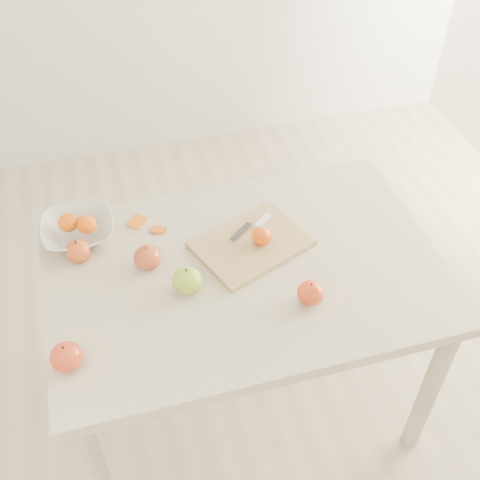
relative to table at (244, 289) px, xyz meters
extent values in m
plane|color=#C6B293|center=(0.00, 0.00, -0.65)|extent=(3.50, 3.50, 0.00)
cube|color=beige|center=(0.00, 0.00, 0.08)|extent=(1.20, 0.80, 0.04)
cylinder|color=#BCAA8E|center=(-0.54, 0.34, -0.30)|extent=(0.06, 0.06, 0.71)
cylinder|color=#BCAA8E|center=(0.54, 0.34, -0.30)|extent=(0.06, 0.06, 0.71)
cylinder|color=#BCAA8E|center=(-0.54, -0.34, -0.30)|extent=(0.06, 0.06, 0.71)
cylinder|color=#BCAA8E|center=(0.54, -0.34, -0.30)|extent=(0.06, 0.06, 0.71)
cube|color=tan|center=(0.05, 0.08, 0.11)|extent=(0.40, 0.35, 0.02)
ellipsoid|color=#E25708|center=(0.08, 0.07, 0.14)|extent=(0.06, 0.06, 0.05)
imported|color=silver|center=(-0.47, 0.27, 0.13)|extent=(0.23, 0.23, 0.06)
ellipsoid|color=#E55408|center=(-0.50, 0.28, 0.16)|extent=(0.06, 0.06, 0.06)
ellipsoid|color=#DA6807|center=(-0.44, 0.26, 0.16)|extent=(0.06, 0.06, 0.06)
cube|color=#C9610E|center=(-0.28, 0.29, 0.10)|extent=(0.07, 0.07, 0.01)
cube|color=#CA510E|center=(-0.22, 0.23, 0.10)|extent=(0.06, 0.05, 0.01)
cube|color=white|center=(0.11, 0.16, 0.12)|extent=(0.07, 0.06, 0.01)
cube|color=#393C41|center=(0.03, 0.13, 0.12)|extent=(0.08, 0.07, 0.00)
ellipsoid|color=#689216|center=(-0.18, -0.04, 0.14)|extent=(0.09, 0.09, 0.08)
ellipsoid|color=maroon|center=(-0.28, 0.09, 0.14)|extent=(0.08, 0.08, 0.08)
ellipsoid|color=#A01E0A|center=(0.14, -0.18, 0.13)|extent=(0.08, 0.08, 0.07)
ellipsoid|color=#9D1D0B|center=(-0.48, 0.17, 0.13)|extent=(0.08, 0.08, 0.07)
ellipsoid|color=maroon|center=(-0.54, -0.21, 0.14)|extent=(0.09, 0.09, 0.08)
camera|label=1|loc=(-0.35, -1.19, 1.44)|focal=45.00mm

